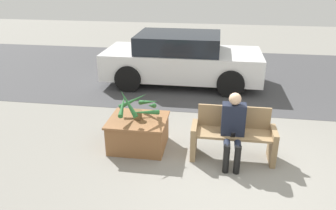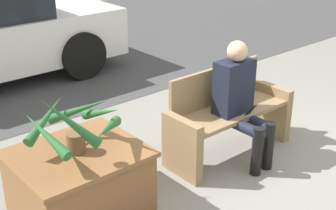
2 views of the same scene
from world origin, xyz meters
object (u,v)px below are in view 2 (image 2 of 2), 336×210
(bench, at_px, (227,115))
(person_seated, at_px, (240,97))
(potted_plant, at_px, (76,124))
(planter_box, at_px, (79,179))

(bench, distance_m, person_seated, 0.31)
(bench, distance_m, potted_plant, 1.72)
(planter_box, relative_size, potted_plant, 1.25)
(potted_plant, bearing_deg, person_seated, -9.28)
(bench, distance_m, planter_box, 1.69)
(person_seated, bearing_deg, potted_plant, 170.72)
(bench, xyz_separation_m, person_seated, (-0.02, -0.17, 0.26))
(person_seated, height_order, planter_box, person_seated)
(person_seated, distance_m, planter_box, 1.72)
(bench, relative_size, planter_box, 1.37)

